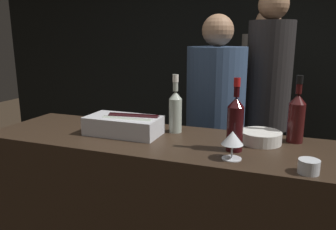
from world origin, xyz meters
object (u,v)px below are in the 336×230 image
Objects in this scene: red_wine_bottle_black_foil at (296,116)px; person_blond_tee at (215,125)px; ice_bin_with_bottles at (125,124)px; bowl_white at (261,137)px; candle_votive at (309,166)px; person_in_hoodie at (267,103)px; white_wine_bottle at (176,109)px; red_wine_bottle_tall at (235,122)px; wine_glass at (232,139)px; person_grey_polo at (263,100)px.

person_blond_tee is at bearing 134.21° from red_wine_bottle_black_foil.
bowl_white is at bearing 8.11° from ice_bin_with_bottles.
person_in_hoodie is at bearing 101.27° from candle_votive.
candle_votive is 0.75m from white_wine_bottle.
ice_bin_with_bottles is 4.89× the size of candle_votive.
white_wine_bottle is 0.40m from red_wine_bottle_tall.
red_wine_bottle_tall is (0.35, -0.19, 0.01)m from white_wine_bottle.
bowl_white is at bearing 70.73° from wine_glass.
white_wine_bottle is at bearing -176.18° from red_wine_bottle_black_foil.
wine_glass is 0.31m from candle_votive.
ice_bin_with_bottles is 1.19× the size of red_wine_bottle_black_foil.
wine_glass is at bearing -40.51° from white_wine_bottle.
wine_glass is 0.12m from red_wine_bottle_tall.
person_blond_tee is (0.09, 0.57, -0.22)m from white_wine_bottle.
red_wine_bottle_black_foil is 0.77m from person_blond_tee.
bowl_white is 0.38m from candle_votive.
bowl_white is 0.71m from person_blond_tee.
white_wine_bottle is (-0.36, 0.31, 0.04)m from wine_glass.
candle_votive is 1.75m from person_grey_polo.
ice_bin_with_bottles is 0.62m from wine_glass.
person_in_hoodie reaches higher than red_wine_bottle_tall.
bowl_white is at bearing -153.90° from red_wine_bottle_black_foil.
candle_votive is at bearing -13.90° from ice_bin_with_bottles.
person_in_hoodie is at bearing 138.33° from person_grey_polo.
person_grey_polo is (0.26, 0.80, 0.05)m from person_blond_tee.
ice_bin_with_bottles is 0.22× the size of person_grey_polo.
white_wine_bottle is at bearing 116.72° from person_grey_polo.
person_in_hoodie is at bearing 87.03° from wine_glass.
white_wine_bottle is 0.62m from person_blond_tee.
person_in_hoodie is (0.65, 0.98, -0.02)m from ice_bin_with_bottles.
wine_glass is 0.47m from white_wine_bottle.
ice_bin_with_bottles is 0.28m from white_wine_bottle.
candle_votive is 0.24× the size of red_wine_bottle_tall.
wine_glass is at bearing 170.74° from candle_votive.
bowl_white is at bearing -46.42° from person_blond_tee.
bowl_white is 0.63× the size of white_wine_bottle.
person_grey_polo reaches higher than person_blond_tee.
person_in_hoodie is at bearing 103.27° from red_wine_bottle_black_foil.
person_in_hoodie is (0.06, 1.15, -0.06)m from wine_glass.
person_blond_tee is at bearing 121.37° from candle_votive.
red_wine_bottle_black_foil is 1.05× the size of white_wine_bottle.
person_grey_polo is at bearing 89.91° from red_wine_bottle_tall.
ice_bin_with_bottles is 1.18× the size of red_wine_bottle_tall.
person_grey_polo reaches higher than red_wine_bottle_black_foil.
bowl_white is 2.48× the size of candle_votive.
red_wine_bottle_tall reaches higher than candle_votive.
red_wine_bottle_black_foil reaches higher than candle_votive.
person_in_hoodie reaches higher than person_grey_polo.
white_wine_bottle reaches higher than bowl_white.
white_wine_bottle is at bearing -86.49° from person_blond_tee.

